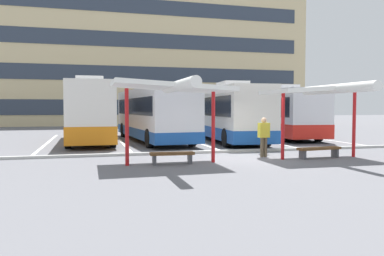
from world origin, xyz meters
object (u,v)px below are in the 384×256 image
object	(u,v)px
coach_bus_1	(153,114)
bench_1	(319,150)
waiting_shelter_0	(173,88)
coach_bus_0	(90,113)
waiting_passenger_0	(264,134)
bench_0	(172,155)
waiting_passenger_1	(265,134)
coach_bus_2	(226,114)
waiting_shelter_1	(324,91)
coach_bus_3	(274,114)

from	to	relation	value
coach_bus_1	bench_1	size ratio (longest dim) A/B	5.71
coach_bus_1	waiting_shelter_0	distance (m)	10.29
coach_bus_0	waiting_passenger_0	size ratio (longest dim) A/B	6.14
waiting_shelter_0	waiting_passenger_0	world-z (taller)	waiting_shelter_0
bench_0	waiting_passenger_1	bearing A→B (deg)	24.29
coach_bus_1	waiting_shelter_0	xyz separation A→B (m)	(-0.91, -10.19, 1.11)
coach_bus_2	bench_0	size ratio (longest dim) A/B	7.02
waiting_shelter_0	bench_1	world-z (taller)	waiting_shelter_0
bench_0	waiting_shelter_0	bearing A→B (deg)	-90.00
coach_bus_2	bench_1	bearing A→B (deg)	-84.91
waiting_shelter_0	bench_1	xyz separation A→B (m)	(6.23, 0.29, -2.44)
bench_1	waiting_passenger_0	distance (m)	2.34
coach_bus_0	waiting_shelter_1	size ratio (longest dim) A/B	2.27
waiting_passenger_0	bench_0	bearing A→B (deg)	-165.37
bench_1	waiting_passenger_1	size ratio (longest dim) A/B	1.30
coach_bus_1	waiting_shelter_0	bearing A→B (deg)	-95.10
coach_bus_2	waiting_shelter_0	xyz separation A→B (m)	(-5.43, -9.32, 1.09)
waiting_shelter_1	bench_1	bearing A→B (deg)	90.00
bench_1	waiting_passenger_0	xyz separation A→B (m)	(-2.05, 0.95, 0.62)
waiting_shelter_1	waiting_passenger_1	xyz separation A→B (m)	(-1.51, 2.23, -1.89)
coach_bus_3	waiting_passenger_1	distance (m)	10.68
coach_bus_0	waiting_shelter_0	distance (m)	10.82
coach_bus_2	bench_1	size ratio (longest dim) A/B	5.75
coach_bus_1	coach_bus_0	bearing A→B (deg)	177.34
coach_bus_3	waiting_shelter_1	size ratio (longest dim) A/B	2.67
coach_bus_0	coach_bus_1	bearing A→B (deg)	-2.66
waiting_passenger_1	waiting_passenger_0	bearing A→B (deg)	-117.40
coach_bus_0	coach_bus_2	world-z (taller)	coach_bus_0
waiting_shelter_1	waiting_shelter_0	bearing A→B (deg)	-179.61
waiting_shelter_0	waiting_passenger_1	xyz separation A→B (m)	(4.73, 2.28, -1.91)
coach_bus_3	waiting_passenger_0	distance (m)	11.84
coach_bus_1	bench_0	world-z (taller)	coach_bus_1
coach_bus_2	bench_1	xyz separation A→B (m)	(0.80, -9.03, -1.35)
coach_bus_2	waiting_passenger_0	distance (m)	8.21
waiting_passenger_0	waiting_passenger_1	size ratio (longest dim) A/B	1.08
bench_1	waiting_shelter_0	bearing A→B (deg)	-177.32
coach_bus_2	waiting_passenger_0	world-z (taller)	coach_bus_2
waiting_passenger_0	waiting_passenger_1	world-z (taller)	waiting_passenger_0
coach_bus_0	waiting_passenger_1	distance (m)	11.16
coach_bus_1	waiting_shelter_1	xyz separation A→B (m)	(5.32, -10.15, 1.09)
coach_bus_3	bench_0	distance (m)	15.19
coach_bus_3	bench_1	xyz separation A→B (m)	(-3.69, -11.28, -1.32)
coach_bus_1	bench_0	xyz separation A→B (m)	(-0.91, -10.05, -1.34)
bench_0	waiting_passenger_0	size ratio (longest dim) A/B	0.99
bench_0	waiting_passenger_1	world-z (taller)	waiting_passenger_1
coach_bus_2	waiting_shelter_1	size ratio (longest dim) A/B	2.56
coach_bus_3	coach_bus_2	bearing A→B (deg)	-153.35
waiting_passenger_0	coach_bus_3	bearing A→B (deg)	60.96
coach_bus_0	bench_0	xyz separation A→B (m)	(2.91, -10.22, -1.44)
bench_0	waiting_passenger_0	bearing A→B (deg)	14.63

